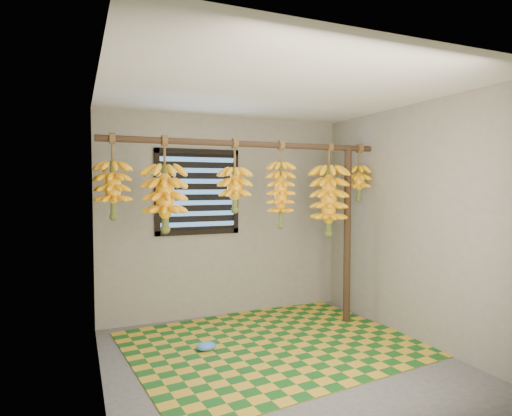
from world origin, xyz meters
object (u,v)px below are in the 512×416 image
support_post (347,236)px  banana_bunch_b (165,198)px  plastic_bag (206,346)px  banana_bunch_d (281,194)px  banana_bunch_f (359,183)px  banana_bunch_c (235,189)px  banana_bunch_a (113,190)px  woven_mat (273,343)px  banana_bunch_e (329,201)px

support_post → banana_bunch_b: banana_bunch_b is taller
plastic_bag → banana_bunch_d: banana_bunch_d is taller
plastic_bag → banana_bunch_f: (1.90, 0.24, 1.56)m
banana_bunch_b → banana_bunch_d: size_ratio=0.99×
support_post → banana_bunch_c: size_ratio=2.69×
banana_bunch_a → banana_bunch_d: 1.70m
banana_bunch_c → banana_bunch_d: bearing=-0.0°
woven_mat → banana_bunch_d: 1.52m
woven_mat → banana_bunch_b: bearing=162.7°
banana_bunch_b → banana_bunch_c: size_ratio=1.23×
support_post → banana_bunch_d: size_ratio=2.16×
support_post → woven_mat: 1.50m
plastic_bag → banana_bunch_c: (0.38, 0.24, 1.49)m
support_post → woven_mat: (-1.08, -0.31, -0.99)m
banana_bunch_e → banana_bunch_f: size_ratio=1.58×
support_post → woven_mat: bearing=-164.0°
support_post → banana_bunch_d: (-0.85, -0.00, 0.48)m
banana_bunch_b → banana_bunch_f: bearing=0.0°
banana_bunch_e → support_post: bearing=0.0°
banana_bunch_a → banana_bunch_c: size_ratio=1.05×
banana_bunch_e → banana_bunch_c: bearing=180.0°
woven_mat → banana_bunch_a: banana_bunch_a is taller
woven_mat → plastic_bag: plastic_bag is taller
support_post → banana_bunch_c: 1.47m
banana_bunch_d → banana_bunch_e: same height
banana_bunch_f → banana_bunch_b: bearing=180.0°
plastic_bag → banana_bunch_b: size_ratio=0.21×
banana_bunch_a → banana_bunch_c: bearing=0.0°
banana_bunch_d → banana_bunch_f: size_ratio=1.42×
banana_bunch_c → banana_bunch_f: (1.52, 0.00, 0.07)m
support_post → banana_bunch_f: bearing=0.0°
support_post → plastic_bag: size_ratio=10.28×
woven_mat → banana_bunch_d: (0.23, 0.31, 1.47)m
support_post → banana_bunch_a: size_ratio=2.56×
banana_bunch_a → banana_bunch_e: 2.30m
banana_bunch_a → banana_bunch_d: size_ratio=0.84×
banana_bunch_b → banana_bunch_c: 0.71m
support_post → banana_bunch_f: (0.15, 0.00, 0.61)m
banana_bunch_e → plastic_bag: bearing=-171.1°
woven_mat → banana_bunch_c: banana_bunch_c is taller
woven_mat → banana_bunch_b: banana_bunch_b is taller
plastic_bag → banana_bunch_b: banana_bunch_b is taller
plastic_bag → banana_bunch_d: size_ratio=0.21×
banana_bunch_a → banana_bunch_e: (2.30, 0.00, -0.13)m
woven_mat → banana_bunch_a: (-1.47, 0.31, 1.53)m
banana_bunch_a → banana_bunch_b: (0.47, 0.00, -0.08)m
banana_bunch_d → banana_bunch_f: (1.00, 0.00, 0.13)m
support_post → banana_bunch_c: banana_bunch_c is taller
banana_bunch_c → banana_bunch_f: bearing=0.0°
banana_bunch_f → plastic_bag: bearing=-172.9°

